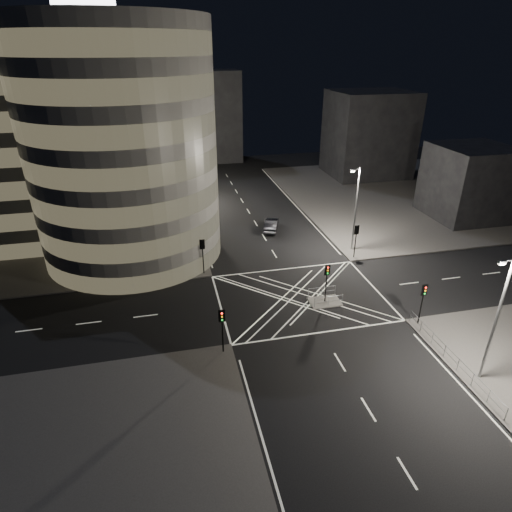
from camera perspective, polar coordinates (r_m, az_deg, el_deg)
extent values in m
plane|color=black|center=(42.92, 5.92, -5.44)|extent=(120.00, 120.00, 0.00)
cube|color=#484543|center=(67.44, -26.36, 4.10)|extent=(42.00, 42.00, 0.15)
cube|color=#484543|center=(77.34, 20.38, 7.84)|extent=(42.00, 42.00, 0.15)
cube|color=slate|center=(42.32, 9.15, -6.05)|extent=(3.00, 2.00, 0.15)
cylinder|color=gray|center=(49.51, -17.30, 13.72)|extent=(20.00, 20.00, 25.00)
cube|color=gray|center=(60.76, -26.52, 14.38)|extent=(20.00, 18.00, 25.00)
cube|color=white|center=(50.84, -22.07, 29.05)|extent=(6.00, 0.40, 2.00)
cube|color=black|center=(50.78, -21.88, 28.05)|extent=(6.40, 0.50, 0.50)
cube|color=gray|center=(77.82, -20.69, 16.37)|extent=(24.00, 16.00, 22.00)
cube|color=black|center=(85.00, 14.76, 15.46)|extent=(14.00, 12.00, 15.00)
cube|color=black|center=(68.07, 26.58, 8.81)|extent=(10.00, 10.00, 10.00)
cube|color=black|center=(93.74, -7.98, 17.83)|extent=(18.00, 8.00, 18.00)
cylinder|color=black|center=(48.09, -9.37, 0.54)|extent=(0.32, 0.32, 3.41)
ellipsoid|color=black|center=(46.90, -9.63, 3.78)|extent=(4.51, 4.51, 5.19)
cylinder|color=black|center=(53.45, -9.89, 3.56)|extent=(0.32, 0.32, 4.01)
ellipsoid|color=black|center=(52.25, -10.18, 6.98)|extent=(5.00, 5.00, 5.75)
cylinder|color=black|center=(59.15, -10.27, 5.45)|extent=(0.32, 0.32, 3.34)
ellipsoid|color=black|center=(58.24, -10.49, 7.99)|extent=(3.99, 3.99, 4.59)
cylinder|color=black|center=(64.82, -10.60, 7.23)|extent=(0.32, 0.32, 3.23)
ellipsoid|color=black|center=(63.89, -10.83, 9.88)|extent=(5.50, 5.50, 6.33)
cylinder|color=black|center=(70.48, -10.90, 8.90)|extent=(0.32, 0.32, 3.56)
ellipsoid|color=black|center=(69.72, -11.09, 11.07)|extent=(3.61, 3.61, 4.16)
cylinder|color=black|center=(46.30, -7.05, -0.64)|extent=(0.12, 0.12, 3.00)
cube|color=black|center=(45.46, -7.19, 1.55)|extent=(0.28, 0.22, 0.90)
cube|color=black|center=(45.46, -7.19, 1.55)|extent=(0.55, 0.04, 1.10)
cylinder|color=black|center=(34.77, -4.47, -10.62)|extent=(0.12, 0.12, 3.00)
cube|color=black|center=(33.64, -4.59, -7.96)|extent=(0.28, 0.22, 0.90)
cube|color=black|center=(33.64, -4.59, -7.96)|extent=(0.55, 0.04, 1.10)
cylinder|color=black|center=(50.78, 13.06, 1.37)|extent=(0.12, 0.12, 3.00)
cube|color=black|center=(50.01, 13.29, 3.40)|extent=(0.28, 0.22, 0.90)
cube|color=black|center=(50.01, 13.29, 3.40)|extent=(0.55, 0.04, 1.10)
cylinder|color=black|center=(40.54, 21.10, -6.61)|extent=(0.12, 0.12, 3.00)
cube|color=black|center=(39.58, 21.55, -4.23)|extent=(0.28, 0.22, 0.90)
cube|color=black|center=(39.58, 21.55, -4.23)|extent=(0.55, 0.04, 1.10)
cylinder|color=black|center=(41.51, 9.30, -4.21)|extent=(0.12, 0.12, 3.00)
cube|color=black|center=(40.56, 9.50, -1.83)|extent=(0.28, 0.22, 0.90)
cube|color=black|center=(40.56, 9.50, -1.83)|extent=(0.55, 0.04, 1.10)
cylinder|color=slate|center=(49.61, -8.76, 5.55)|extent=(0.20, 0.20, 10.00)
cylinder|color=slate|center=(48.16, -8.62, 11.00)|extent=(0.90, 0.10, 0.10)
cube|color=slate|center=(48.22, -8.07, 10.93)|extent=(0.50, 0.25, 0.18)
cube|color=white|center=(48.24, -8.06, 10.81)|extent=(0.42, 0.20, 0.05)
cylinder|color=slate|center=(66.75, -10.13, 10.87)|extent=(0.20, 0.20, 10.00)
cylinder|color=slate|center=(65.67, -10.06, 14.99)|extent=(0.90, 0.10, 0.10)
cube|color=slate|center=(65.72, -9.65, 14.94)|extent=(0.50, 0.25, 0.18)
cube|color=white|center=(65.74, -9.64, 14.84)|extent=(0.42, 0.20, 0.05)
cylinder|color=slate|center=(51.59, 13.15, 5.98)|extent=(0.20, 0.20, 10.00)
cylinder|color=slate|center=(49.97, 13.24, 11.17)|extent=(0.90, 0.10, 0.10)
cube|color=slate|center=(49.80, 12.75, 11.05)|extent=(0.50, 0.25, 0.18)
cube|color=white|center=(49.83, 12.74, 10.93)|extent=(0.42, 0.20, 0.05)
cylinder|color=slate|center=(34.56, 29.32, -7.62)|extent=(0.20, 0.20, 10.00)
cylinder|color=slate|center=(32.10, 30.60, -0.50)|extent=(0.90, 0.10, 0.10)
cube|color=slate|center=(31.84, 29.96, -0.74)|extent=(0.50, 0.25, 0.18)
cube|color=white|center=(31.88, 29.92, -0.92)|extent=(0.42, 0.20, 0.05)
cube|color=slate|center=(37.38, 24.58, -12.18)|extent=(0.06, 11.70, 1.10)
cube|color=slate|center=(41.29, 9.66, -5.96)|extent=(2.80, 0.06, 1.10)
cube|color=slate|center=(42.70, 8.77, -4.71)|extent=(2.80, 0.06, 1.10)
imported|color=black|center=(57.63, 2.05, 4.18)|extent=(3.20, 5.00, 1.56)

